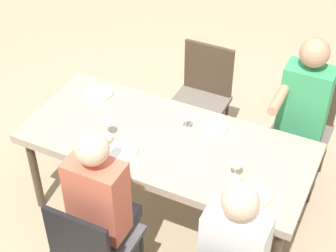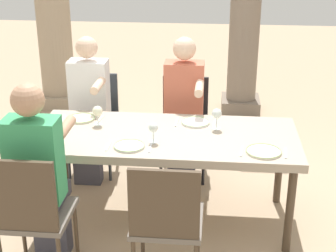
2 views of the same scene
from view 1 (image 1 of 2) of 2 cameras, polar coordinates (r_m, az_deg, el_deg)
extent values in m
plane|color=tan|center=(4.19, -0.11, -9.09)|extent=(16.00, 16.00, 0.00)
cube|color=tan|center=(3.69, -0.12, -1.84)|extent=(1.99, 0.86, 0.06)
cylinder|color=#473828|center=(4.12, -13.85, -4.88)|extent=(0.06, 0.06, 0.67)
cylinder|color=#473828|center=(4.00, 14.06, -6.50)|extent=(0.06, 0.06, 0.67)
cylinder|color=#473828|center=(4.52, -8.62, 0.62)|extent=(0.06, 0.06, 0.67)
cube|color=#6A6158|center=(4.24, 13.70, -0.92)|extent=(0.44, 0.44, 0.04)
cube|color=#473828|center=(4.26, 14.88, 3.14)|extent=(0.42, 0.03, 0.48)
cylinder|color=#473828|center=(4.29, 10.12, -4.17)|extent=(0.03, 0.03, 0.45)
cylinder|color=#473828|center=(4.24, 15.00, -5.63)|extent=(0.03, 0.03, 0.45)
cylinder|color=#473828|center=(4.57, 11.58, -1.19)|extent=(0.03, 0.03, 0.45)
cylinder|color=#473828|center=(4.53, 16.15, -2.53)|extent=(0.03, 0.03, 0.45)
cube|color=#4F4F50|center=(3.43, -7.28, -11.90)|extent=(0.44, 0.44, 0.04)
cube|color=black|center=(3.17, -9.51, -12.05)|extent=(0.42, 0.03, 0.41)
cylinder|color=black|center=(3.79, -7.95, -11.23)|extent=(0.03, 0.03, 0.46)
cube|color=#6A6158|center=(4.41, 3.17, 2.19)|extent=(0.44, 0.44, 0.04)
cube|color=#473828|center=(4.43, 4.30, 5.97)|extent=(0.42, 0.03, 0.46)
cylinder|color=#473828|center=(4.49, -0.13, -0.99)|extent=(0.03, 0.03, 0.45)
cylinder|color=#473828|center=(4.38, 4.36, -2.38)|extent=(0.03, 0.03, 0.45)
cylinder|color=#473828|center=(4.76, 1.87, 1.68)|extent=(0.03, 0.03, 0.45)
cylinder|color=#473828|center=(4.65, 6.14, 0.43)|extent=(0.03, 0.03, 0.45)
cube|color=#3F3F4C|center=(4.21, 12.32, -5.41)|extent=(0.24, 0.14, 0.46)
cube|color=#3F3F4C|center=(4.09, 13.19, -1.81)|extent=(0.28, 0.32, 0.10)
cube|color=#389E60|center=(3.98, 14.29, 2.65)|extent=(0.34, 0.20, 0.55)
sphere|color=tan|center=(3.76, 15.24, 7.50)|extent=(0.21, 0.21, 0.21)
cylinder|color=tan|center=(3.74, 11.60, 2.74)|extent=(0.07, 0.30, 0.07)
cube|color=white|center=(2.94, 7.01, -12.86)|extent=(0.34, 0.20, 0.52)
sphere|color=beige|center=(2.66, 7.64, -7.86)|extent=(0.19, 0.19, 0.19)
cylinder|color=beige|center=(3.03, 6.27, -7.40)|extent=(0.07, 0.30, 0.07)
cube|color=#3F3F4C|center=(3.74, -5.05, -11.77)|extent=(0.24, 0.14, 0.46)
cube|color=#3F3F4C|center=(3.48, -6.05, -9.89)|extent=(0.28, 0.32, 0.10)
cube|color=#CC664C|center=(3.19, -7.45, -7.52)|extent=(0.34, 0.20, 0.53)
sphere|color=beige|center=(2.92, -8.07, -2.35)|extent=(0.20, 0.20, 0.20)
cylinder|color=beige|center=(3.30, -7.51, -2.62)|extent=(0.07, 0.30, 0.07)
cylinder|color=silver|center=(3.34, 9.07, -7.16)|extent=(0.22, 0.22, 0.01)
torus|color=#A0BE77|center=(3.33, 9.09, -7.08)|extent=(0.22, 0.22, 0.01)
cylinder|color=white|center=(3.44, 7.06, -5.30)|extent=(0.06, 0.06, 0.00)
cylinder|color=white|center=(3.41, 7.11, -4.83)|extent=(0.01, 0.01, 0.07)
sphere|color=#F2EFCC|center=(3.36, 7.21, -3.93)|extent=(0.08, 0.08, 0.08)
cube|color=silver|center=(3.32, 11.53, -7.96)|extent=(0.04, 0.17, 0.01)
cube|color=silver|center=(3.36, 6.64, -6.43)|extent=(0.04, 0.17, 0.01)
cylinder|color=white|center=(3.78, 4.70, -0.12)|extent=(0.22, 0.22, 0.01)
torus|color=#A4C786|center=(3.77, 4.70, -0.03)|extent=(0.22, 0.22, 0.01)
cylinder|color=white|center=(3.76, 1.85, -0.36)|extent=(0.06, 0.06, 0.00)
cylinder|color=white|center=(3.73, 1.87, 0.13)|extent=(0.01, 0.01, 0.08)
sphere|color=white|center=(3.68, 1.89, 1.00)|extent=(0.07, 0.07, 0.07)
cube|color=silver|center=(3.74, 6.82, -0.78)|extent=(0.02, 0.17, 0.01)
cube|color=silver|center=(3.82, 2.61, 0.47)|extent=(0.02, 0.17, 0.01)
cylinder|color=white|center=(3.59, -4.90, -2.65)|extent=(0.22, 0.22, 0.01)
torus|color=#A9CD91|center=(3.59, -4.91, -2.57)|extent=(0.22, 0.22, 0.01)
cylinder|color=white|center=(3.72, -6.33, -1.03)|extent=(0.06, 0.06, 0.00)
cylinder|color=white|center=(3.69, -6.38, -0.49)|extent=(0.01, 0.01, 0.09)
sphere|color=white|center=(3.65, -6.46, 0.46)|extent=(0.08, 0.08, 0.08)
cube|color=silver|center=(3.54, -2.78, -3.40)|extent=(0.02, 0.17, 0.01)
cube|color=silver|center=(3.65, -6.94, -1.99)|extent=(0.04, 0.17, 0.01)
cylinder|color=silver|center=(4.13, -7.48, 3.50)|extent=(0.25, 0.25, 0.01)
torus|color=#A0BE77|center=(4.12, -7.49, 3.58)|extent=(0.25, 0.25, 0.01)
cube|color=silver|center=(4.06, -5.68, 2.94)|extent=(0.04, 0.17, 0.01)
cube|color=silver|center=(4.20, -9.22, 3.97)|extent=(0.03, 0.17, 0.01)
camera|label=2|loc=(6.28, 12.77, 30.50)|focal=54.90mm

